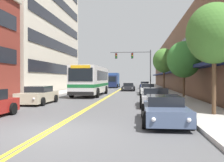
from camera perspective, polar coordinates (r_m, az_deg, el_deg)
name	(u,v)px	position (r m, az deg, el deg)	size (l,w,h in m)	color
ground_plane	(121,89)	(45.99, 2.06, -1.84)	(240.00, 240.00, 0.00)	#565659
sidewalk_left	(84,88)	(46.99, -6.37, -1.69)	(2.81, 106.00, 0.15)	#B2ADA5
sidewalk_right	(159,89)	(46.01, 10.67, -1.75)	(2.81, 106.00, 0.15)	#B2ADA5
centre_line	(121,89)	(45.99, 2.06, -1.83)	(0.34, 106.00, 0.01)	yellow
storefront_row_right	(191,63)	(46.84, 17.58, 3.94)	(9.10, 68.00, 9.43)	brown
city_bus	(92,79)	(28.92, -4.70, 0.37)	(2.95, 10.85, 3.25)	silver
car_champagne_parked_left_near	(38,96)	(19.93, -16.49, -3.21)	(2.03, 4.56, 1.35)	beige
car_dark_grey_parked_left_mid	(92,87)	(40.17, -4.67, -1.28)	(2.12, 4.79, 1.36)	#38383D
car_slate_blue_parked_right_foreground	(164,110)	(11.30, 11.84, -6.42)	(1.98, 4.79, 1.18)	#475675
car_white_parked_right_mid	(148,89)	(30.60, 8.14, -1.93)	(1.96, 4.79, 1.31)	white
car_silver_parked_right_far	(155,97)	(17.94, 9.85, -3.72)	(2.18, 4.87, 1.28)	#B7B7BC
car_navy_parked_right_end	(145,85)	(49.74, 7.49, -0.95)	(2.08, 4.52, 1.32)	#19234C
car_charcoal_moving_lead	(129,87)	(39.66, 3.80, -1.39)	(2.07, 4.62, 1.23)	#232328
box_truck	(112,80)	(52.91, 0.09, 0.20)	(2.76, 6.60, 3.10)	#19234C
traffic_signal_mast	(137,61)	(41.82, 5.64, 4.49)	(6.81, 0.38, 6.69)	#47474C
street_tree_right_near	(214,34)	(13.60, 22.32, 9.97)	(2.75, 2.75, 5.54)	brown
street_tree_right_mid	(184,59)	(21.40, 16.09, 4.75)	(2.74, 2.74, 4.86)	brown
street_tree_right_far	(164,61)	(33.16, 11.79, 4.58)	(2.87, 2.87, 5.70)	brown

